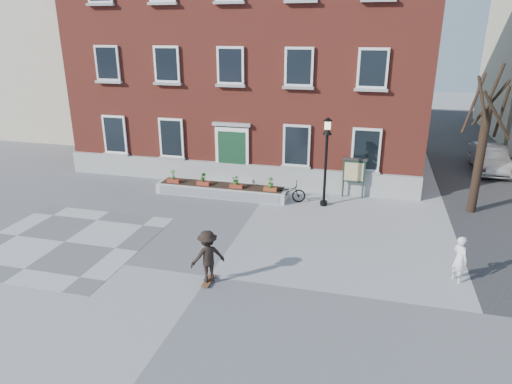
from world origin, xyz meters
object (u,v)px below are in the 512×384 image
(parked_car, at_px, (489,158))
(skateboarder, at_px, (208,256))
(lamp_post, at_px, (326,150))
(bystander, at_px, (460,259))
(notice_board, at_px, (354,171))
(bicycle, at_px, (286,192))

(parked_car, bearing_deg, skateboarder, -126.42)
(lamp_post, bearing_deg, bystander, -48.95)
(lamp_post, bearing_deg, skateboarder, -109.57)
(bystander, xyz_separation_m, notice_board, (-3.58, 6.81, 0.51))
(parked_car, bearing_deg, notice_board, -139.25)
(parked_car, height_order, bystander, bystander)
(notice_board, bearing_deg, skateboarder, -113.43)
(bicycle, relative_size, bystander, 1.20)
(parked_car, height_order, skateboarder, skateboarder)
(lamp_post, relative_size, skateboarder, 2.27)
(bystander, bearing_deg, parked_car, -48.19)
(notice_board, bearing_deg, bicycle, -154.51)
(skateboarder, bearing_deg, bicycle, 82.83)
(bystander, bearing_deg, lamp_post, 7.60)
(lamp_post, bearing_deg, notice_board, 49.21)
(skateboarder, bearing_deg, parked_car, 54.18)
(bystander, distance_m, notice_board, 7.71)
(parked_car, distance_m, skateboarder, 18.49)
(notice_board, relative_size, skateboarder, 1.08)
(notice_board, bearing_deg, parked_car, 41.36)
(bicycle, bearing_deg, notice_board, -76.08)
(parked_car, distance_m, bystander, 13.40)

